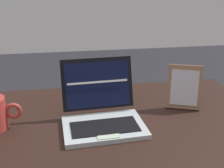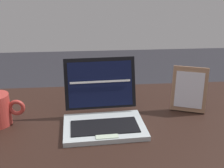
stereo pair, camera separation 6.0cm
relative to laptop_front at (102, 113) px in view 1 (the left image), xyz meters
name	(u,v)px [view 1 (the left image)]	position (x,y,z in m)	size (l,w,h in m)	color
desk	(81,163)	(-0.08, -0.07, -0.13)	(1.31, 0.83, 0.75)	black
laptop_front	(102,113)	(0.00, 0.00, 0.00)	(0.26, 0.24, 0.20)	#B1BBBE
photo_frame	(184,87)	(0.31, 0.08, 0.04)	(0.13, 0.08, 0.16)	#8A644A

